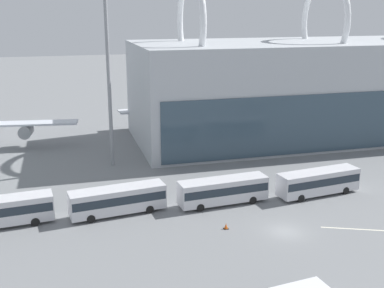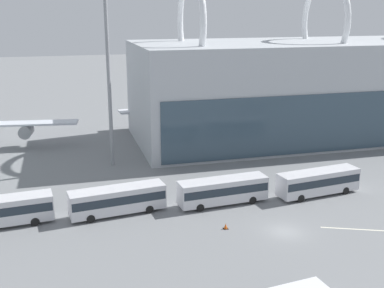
% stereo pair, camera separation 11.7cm
% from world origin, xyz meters
% --- Properties ---
extents(ground_plane, '(440.00, 440.00, 0.00)m').
position_xyz_m(ground_plane, '(0.00, 0.00, 0.00)').
color(ground_plane, slate).
extents(airliner_at_gate_far, '(39.31, 37.10, 14.95)m').
position_xyz_m(airliner_at_gate_far, '(7.26, 53.10, 4.81)').
color(airliner_at_gate_far, silver).
rests_on(airliner_at_gate_far, ground_plane).
extents(airliner_parked_remote, '(43.34, 41.06, 14.76)m').
position_xyz_m(airliner_parked_remote, '(55.34, 59.27, 5.10)').
color(airliner_parked_remote, silver).
rests_on(airliner_parked_remote, ground_plane).
extents(shuttle_bus_0, '(11.73, 3.87, 3.33)m').
position_xyz_m(shuttle_bus_0, '(-30.70, 9.82, 1.95)').
color(shuttle_bus_0, silver).
rests_on(shuttle_bus_0, ground_plane).
extents(shuttle_bus_1, '(11.78, 4.24, 3.33)m').
position_xyz_m(shuttle_bus_1, '(-17.44, 9.74, 1.95)').
color(shuttle_bus_1, silver).
rests_on(shuttle_bus_1, ground_plane).
extents(shuttle_bus_2, '(11.70, 3.68, 3.33)m').
position_xyz_m(shuttle_bus_2, '(-4.19, 9.36, 1.95)').
color(shuttle_bus_2, silver).
rests_on(shuttle_bus_2, ground_plane).
extents(shuttle_bus_3, '(11.78, 4.24, 3.33)m').
position_xyz_m(shuttle_bus_3, '(9.07, 9.01, 1.95)').
color(shuttle_bus_3, silver).
rests_on(shuttle_bus_3, ground_plane).
extents(floodlight_mast, '(2.57, 2.57, 27.77)m').
position_xyz_m(floodlight_mast, '(-16.01, 29.07, 18.18)').
color(floodlight_mast, gray).
rests_on(floodlight_mast, ground_plane).
extents(lane_stripe_0, '(8.93, 3.94, 0.01)m').
position_xyz_m(lane_stripe_0, '(8.83, -1.93, 0.00)').
color(lane_stripe_0, silver).
rests_on(lane_stripe_0, ground_plane).
extents(traffic_cone_0, '(0.57, 0.57, 0.64)m').
position_xyz_m(traffic_cone_0, '(-6.18, 2.40, 0.31)').
color(traffic_cone_0, black).
rests_on(traffic_cone_0, ground_plane).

